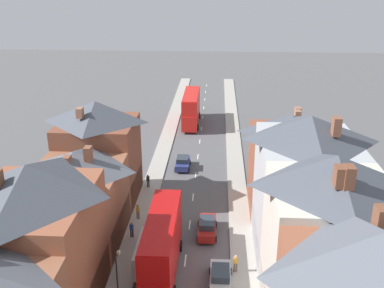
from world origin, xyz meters
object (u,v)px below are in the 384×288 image
Objects in this scene: pedestrian_far_right at (148,180)px; pedestrian_far_left at (138,211)px; street_lamp at (118,284)px; double_decker_bus_lead at (191,108)px; pedestrian_mid_left at (236,263)px; car_parked_left_b at (183,162)px; pedestrian_mid_right at (132,229)px; car_mid_black at (220,277)px; double_decker_bus_mid_street at (162,244)px; delivery_van at (149,253)px; car_parked_right_a at (207,227)px.

pedestrian_far_left is at bearing -89.60° from pedestrian_far_right.
pedestrian_far_left is 0.29× the size of street_lamp.
double_decker_bus_lead reaches higher than pedestrian_far_right.
street_lamp is at bearing -145.02° from pedestrian_mid_left.
car_parked_left_b is 2.46× the size of pedestrian_mid_right.
car_parked_left_b is 7.02m from pedestrian_far_right.
car_mid_black is at bearing -36.92° from pedestrian_mid_right.
double_decker_bus_mid_street is at bearing -90.02° from car_parked_left_b.
pedestrian_mid_right is at bearing -89.74° from pedestrian_far_right.
street_lamp is at bearing -95.09° from car_parked_left_b.
double_decker_bus_lead reaches higher than car_parked_left_b.
double_decker_bus_mid_street is 1.96× the size of street_lamp.
double_decker_bus_mid_street reaches higher than pedestrian_mid_right.
delivery_van is (-1.29, -39.24, -1.48)m from double_decker_bus_lead.
double_decker_bus_lead is 41.70m from car_mid_black.
pedestrian_far_left is (-2.28, 7.72, -0.30)m from delivery_van.
car_parked_left_b is at bearing 86.45° from delivery_van.
car_parked_left_b is at bearing 58.85° from pedestrian_far_right.
double_decker_bus_lead is 1.96× the size of street_lamp.
double_decker_bus_mid_street is 6.71× the size of pedestrian_mid_left.
car_mid_black is at bearing -49.26° from pedestrian_far_left.
pedestrian_mid_left is (7.48, -0.48, -0.30)m from delivery_van.
car_mid_black is at bearing -63.48° from pedestrian_far_right.
car_mid_black is at bearing -80.18° from car_parked_right_a.
pedestrian_mid_left is 1.00× the size of pedestrian_far_right.
pedestrian_far_left is at bearing 106.44° from delivery_van.
delivery_van is 3.23× the size of pedestrian_far_left.
pedestrian_far_left is at bearing 89.96° from pedestrian_mid_right.
delivery_van is (-6.20, 2.12, 0.54)m from car_mid_black.
pedestrian_mid_right is 0.29× the size of street_lamp.
pedestrian_far_right is at bearing 93.14° from street_lamp.
delivery_van is 3.23× the size of pedestrian_mid_left.
pedestrian_mid_right is at bearing -90.04° from pedestrian_far_left.
pedestrian_mid_left is at bearing -81.15° from double_decker_bus_lead.
pedestrian_mid_right and pedestrian_far_right have the same top height.
car_mid_black is 8.91m from street_lamp.
pedestrian_far_right is 0.29× the size of street_lamp.
pedestrian_mid_right and pedestrian_far_left have the same top height.
car_parked_left_b is at bearing 74.89° from pedestrian_far_left.
pedestrian_mid_right is at bearing -102.09° from car_parked_left_b.
delivery_van is 4.84m from pedestrian_mid_right.
double_decker_bus_mid_street is 2.12m from delivery_van.
car_parked_left_b is (0.01, -18.27, -1.99)m from double_decker_bus_lead.
pedestrian_mid_right is 1.00× the size of pedestrian_far_left.
pedestrian_mid_left is 10.76m from street_lamp.
double_decker_bus_mid_street is at bearing -77.08° from pedestrian_far_right.
car_mid_black is (4.91, -1.31, -2.02)m from double_decker_bus_mid_street.
pedestrian_far_right is (-3.63, -6.01, 0.21)m from car_parked_left_b.
pedestrian_far_right is at bearing 90.40° from pedestrian_far_left.
delivery_van is at bearing -81.15° from pedestrian_far_right.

